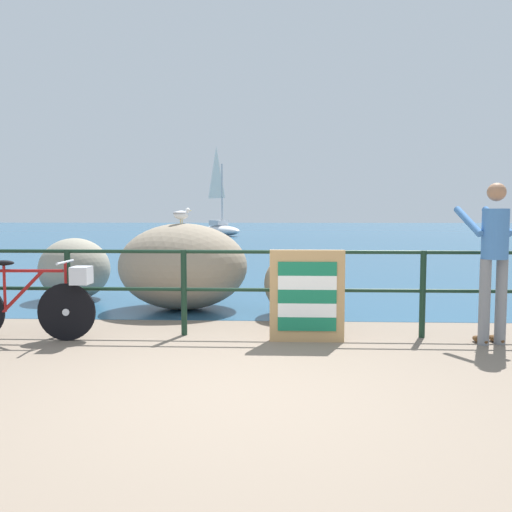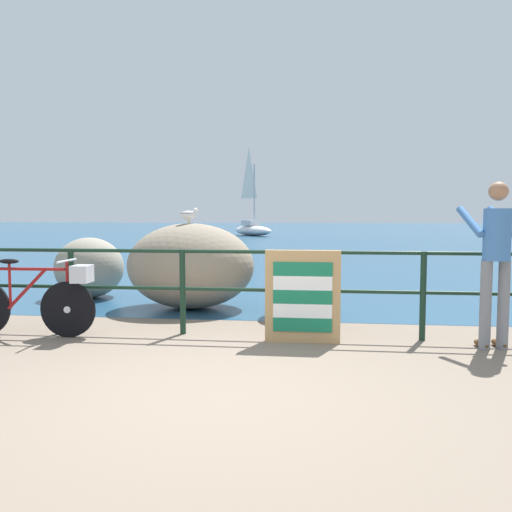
{
  "view_description": "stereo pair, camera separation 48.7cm",
  "coord_description": "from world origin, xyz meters",
  "px_view_note": "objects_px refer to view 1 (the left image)",
  "views": [
    {
      "loc": [
        0.43,
        -4.12,
        1.43
      ],
      "look_at": [
        0.14,
        2.45,
        0.92
      ],
      "focal_mm": 37.11,
      "sensor_mm": 36.0,
      "label": 1
    },
    {
      "loc": [
        0.92,
        -4.08,
        1.43
      ],
      "look_at": [
        0.14,
        2.45,
        0.92
      ],
      "focal_mm": 37.11,
      "sensor_mm": 36.0,
      "label": 2
    }
  ],
  "objects_px": {
    "folded_deckchair_stack": "(307,296)",
    "breakwater_boulder_left": "(75,269)",
    "sailboat": "(220,225)",
    "person_at_railing": "(493,255)",
    "breakwater_boulder_main": "(183,266)",
    "seagull": "(181,214)",
    "bicycle": "(34,300)",
    "breakwater_boulder_right": "(298,284)"
  },
  "relations": [
    {
      "from": "folded_deckchair_stack",
      "to": "sailboat",
      "type": "height_order",
      "value": "sailboat"
    },
    {
      "from": "person_at_railing",
      "to": "sailboat",
      "type": "distance_m",
      "value": 31.17
    },
    {
      "from": "breakwater_boulder_main",
      "to": "seagull",
      "type": "xyz_separation_m",
      "value": [
        -0.01,
        -0.04,
        0.79
      ]
    },
    {
      "from": "bicycle",
      "to": "seagull",
      "type": "relative_size",
      "value": 5.84
    },
    {
      "from": "sailboat",
      "to": "folded_deckchair_stack",
      "type": "bearing_deg",
      "value": -29.26
    },
    {
      "from": "person_at_railing",
      "to": "bicycle",
      "type": "bearing_deg",
      "value": 78.34
    },
    {
      "from": "breakwater_boulder_left",
      "to": "breakwater_boulder_right",
      "type": "xyz_separation_m",
      "value": [
        3.73,
        -1.27,
        -0.06
      ]
    },
    {
      "from": "seagull",
      "to": "sailboat",
      "type": "height_order",
      "value": "sailboat"
    },
    {
      "from": "sailboat",
      "to": "breakwater_boulder_right",
      "type": "bearing_deg",
      "value": -28.91
    },
    {
      "from": "breakwater_boulder_left",
      "to": "sailboat",
      "type": "bearing_deg",
      "value": 91.33
    },
    {
      "from": "seagull",
      "to": "bicycle",
      "type": "bearing_deg",
      "value": -168.72
    },
    {
      "from": "person_at_railing",
      "to": "breakwater_boulder_right",
      "type": "xyz_separation_m",
      "value": [
        -2.08,
        1.56,
        -0.53
      ]
    },
    {
      "from": "bicycle",
      "to": "person_at_railing",
      "type": "relative_size",
      "value": 0.96
    },
    {
      "from": "folded_deckchair_stack",
      "to": "breakwater_boulder_right",
      "type": "xyz_separation_m",
      "value": [
        -0.04,
        1.54,
        -0.06
      ]
    },
    {
      "from": "bicycle",
      "to": "breakwater_boulder_right",
      "type": "bearing_deg",
      "value": 26.46
    },
    {
      "from": "bicycle",
      "to": "sailboat",
      "type": "bearing_deg",
      "value": 90.89
    },
    {
      "from": "breakwater_boulder_main",
      "to": "seagull",
      "type": "bearing_deg",
      "value": -102.05
    },
    {
      "from": "bicycle",
      "to": "folded_deckchair_stack",
      "type": "height_order",
      "value": "folded_deckchair_stack"
    },
    {
      "from": "folded_deckchair_stack",
      "to": "seagull",
      "type": "bearing_deg",
      "value": 132.33
    },
    {
      "from": "person_at_railing",
      "to": "breakwater_boulder_left",
      "type": "xyz_separation_m",
      "value": [
        -5.81,
        2.83,
        -0.47
      ]
    },
    {
      "from": "person_at_railing",
      "to": "breakwater_boulder_main",
      "type": "height_order",
      "value": "person_at_railing"
    },
    {
      "from": "person_at_railing",
      "to": "breakwater_boulder_left",
      "type": "bearing_deg",
      "value": 51.59
    },
    {
      "from": "person_at_railing",
      "to": "sailboat",
      "type": "height_order",
      "value": "sailboat"
    },
    {
      "from": "breakwater_boulder_right",
      "to": "seagull",
      "type": "height_order",
      "value": "seagull"
    },
    {
      "from": "bicycle",
      "to": "breakwater_boulder_right",
      "type": "height_order",
      "value": "breakwater_boulder_right"
    },
    {
      "from": "person_at_railing",
      "to": "sailboat",
      "type": "bearing_deg",
      "value": -0.46
    },
    {
      "from": "person_at_railing",
      "to": "seagull",
      "type": "bearing_deg",
      "value": 50.17
    },
    {
      "from": "breakwater_boulder_left",
      "to": "sailboat",
      "type": "relative_size",
      "value": 0.19
    },
    {
      "from": "folded_deckchair_stack",
      "to": "breakwater_boulder_left",
      "type": "xyz_separation_m",
      "value": [
        -3.77,
        2.81,
        0.0
      ]
    },
    {
      "from": "breakwater_boulder_main",
      "to": "seagull",
      "type": "height_order",
      "value": "seagull"
    },
    {
      "from": "breakwater_boulder_left",
      "to": "seagull",
      "type": "xyz_separation_m",
      "value": [
        1.99,
        -0.85,
        0.92
      ]
    },
    {
      "from": "bicycle",
      "to": "sailboat",
      "type": "height_order",
      "value": "sailboat"
    },
    {
      "from": "folded_deckchair_stack",
      "to": "seagull",
      "type": "xyz_separation_m",
      "value": [
        -1.78,
        1.96,
        0.92
      ]
    },
    {
      "from": "folded_deckchair_stack",
      "to": "breakwater_boulder_right",
      "type": "bearing_deg",
      "value": 91.51
    },
    {
      "from": "bicycle",
      "to": "breakwater_boulder_right",
      "type": "relative_size",
      "value": 1.62
    },
    {
      "from": "breakwater_boulder_left",
      "to": "folded_deckchair_stack",
      "type": "bearing_deg",
      "value": -36.69
    },
    {
      "from": "folded_deckchair_stack",
      "to": "sailboat",
      "type": "distance_m",
      "value": 30.79
    },
    {
      "from": "folded_deckchair_stack",
      "to": "person_at_railing",
      "type": "bearing_deg",
      "value": -0.71
    },
    {
      "from": "seagull",
      "to": "sailboat",
      "type": "relative_size",
      "value": 0.05
    },
    {
      "from": "seagull",
      "to": "sailboat",
      "type": "xyz_separation_m",
      "value": [
        -2.63,
        28.51,
        -0.74
      ]
    },
    {
      "from": "breakwater_boulder_main",
      "to": "folded_deckchair_stack",
      "type": "bearing_deg",
      "value": -48.36
    },
    {
      "from": "bicycle",
      "to": "breakwater_boulder_left",
      "type": "distance_m",
      "value": 2.98
    }
  ]
}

